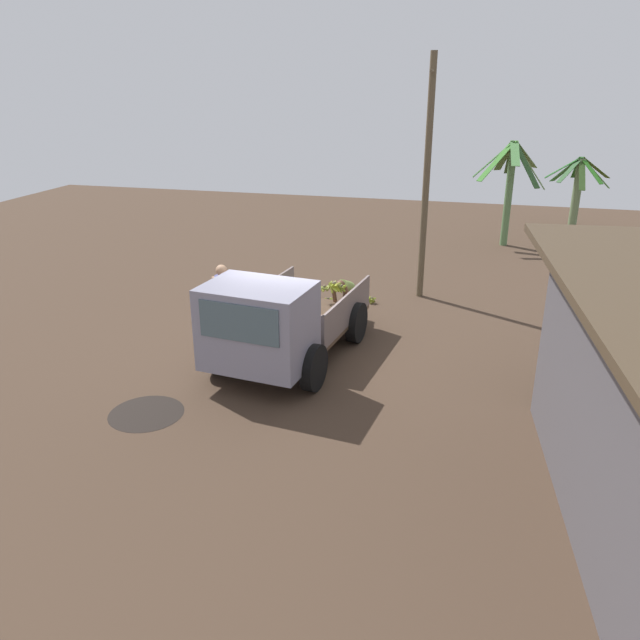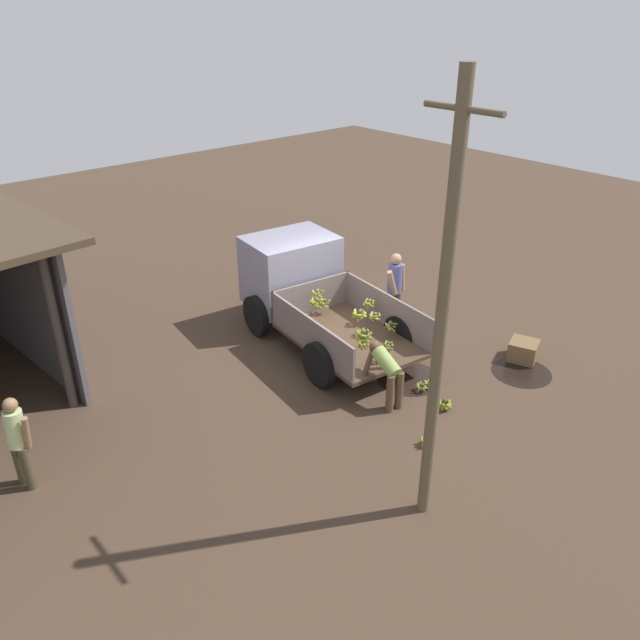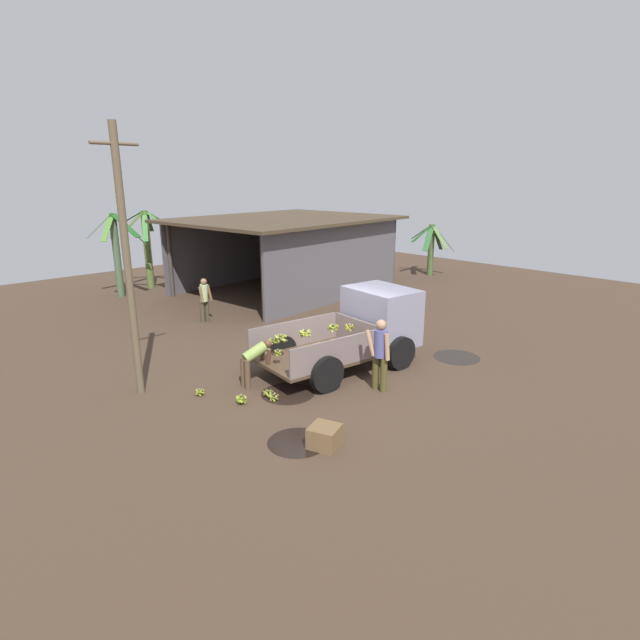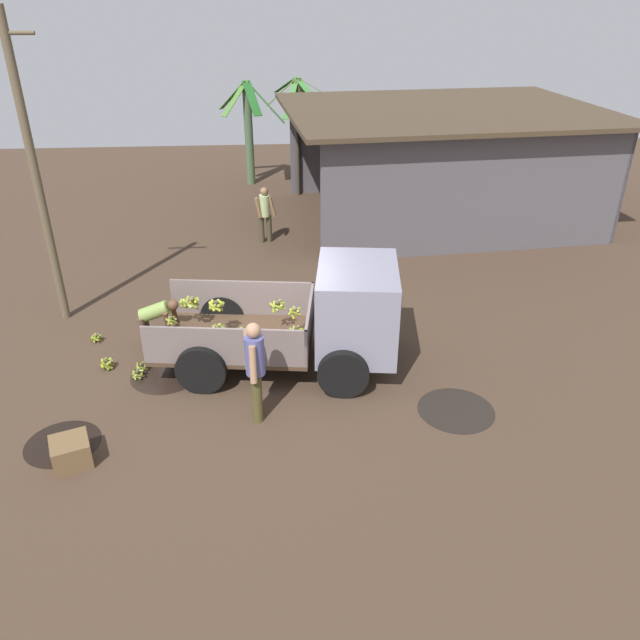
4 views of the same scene
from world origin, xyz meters
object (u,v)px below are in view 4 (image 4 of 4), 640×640
at_px(cargo_truck, 331,315).
at_px(banana_bunch_on_ground_1, 138,374).
at_px(person_worker_loading, 155,319).
at_px(banana_bunch_on_ground_2, 142,366).
at_px(wooden_crate_0, 71,452).
at_px(utility_pole, 36,175).
at_px(banana_bunch_on_ground_3, 107,363).
at_px(banana_bunch_on_ground_0, 96,337).
at_px(person_bystander_near_shed, 265,212).
at_px(person_foreground_visitor, 255,367).

bearing_deg(cargo_truck, banana_bunch_on_ground_1, -168.95).
distance_m(person_worker_loading, banana_bunch_on_ground_1, 1.16).
distance_m(cargo_truck, banana_bunch_on_ground_1, 3.60).
xyz_separation_m(person_worker_loading, banana_bunch_on_ground_2, (-0.19, -0.76, -0.56)).
distance_m(cargo_truck, wooden_crate_0, 4.77).
height_order(cargo_truck, banana_bunch_on_ground_1, cargo_truck).
bearing_deg(utility_pole, banana_bunch_on_ground_3, -58.14).
relative_size(banana_bunch_on_ground_1, banana_bunch_on_ground_2, 0.99).
xyz_separation_m(utility_pole, banana_bunch_on_ground_0, (0.89, -1.11, -2.94)).
bearing_deg(wooden_crate_0, cargo_truck, 30.96).
height_order(person_bystander_near_shed, banana_bunch_on_ground_0, person_bystander_near_shed).
bearing_deg(wooden_crate_0, person_foreground_visitor, 18.90).
distance_m(banana_bunch_on_ground_0, banana_bunch_on_ground_2, 1.58).
bearing_deg(banana_bunch_on_ground_0, person_foreground_visitor, -39.71).
bearing_deg(banana_bunch_on_ground_1, banana_bunch_on_ground_2, 83.21).
bearing_deg(person_foreground_visitor, banana_bunch_on_ground_1, -32.06).
bearing_deg(person_foreground_visitor, banana_bunch_on_ground_0, -41.06).
xyz_separation_m(banana_bunch_on_ground_1, banana_bunch_on_ground_2, (0.03, 0.23, 0.02)).
distance_m(person_worker_loading, banana_bunch_on_ground_0, 1.45).
height_order(person_foreground_visitor, banana_bunch_on_ground_2, person_foreground_visitor).
xyz_separation_m(person_foreground_visitor, banana_bunch_on_ground_2, (-2.11, 1.50, -0.84)).
xyz_separation_m(utility_pole, banana_bunch_on_ground_2, (1.97, -2.27, -2.93)).
height_order(banana_bunch_on_ground_1, banana_bunch_on_ground_3, banana_bunch_on_ground_3).
bearing_deg(utility_pole, person_foreground_visitor, -42.68).
height_order(person_bystander_near_shed, banana_bunch_on_ground_3, person_bystander_near_shed).
relative_size(banana_bunch_on_ground_0, banana_bunch_on_ground_2, 0.91).
bearing_deg(banana_bunch_on_ground_3, person_foreground_visitor, -30.60).
bearing_deg(banana_bunch_on_ground_1, wooden_crate_0, -104.22).
height_order(person_foreground_visitor, banana_bunch_on_ground_3, person_foreground_visitor).
bearing_deg(banana_bunch_on_ground_0, person_worker_loading, -17.26).
bearing_deg(banana_bunch_on_ground_0, utility_pole, 128.60).
distance_m(utility_pole, person_worker_loading, 3.54).
xyz_separation_m(person_foreground_visitor, banana_bunch_on_ground_0, (-3.19, 2.65, -0.86)).
distance_m(person_foreground_visitor, banana_bunch_on_ground_1, 2.63).
relative_size(utility_pole, wooden_crate_0, 11.07).
relative_size(person_bystander_near_shed, banana_bunch_on_ground_2, 6.41).
distance_m(utility_pole, wooden_crate_0, 5.65).
bearing_deg(banana_bunch_on_ground_3, wooden_crate_0, -88.69).
bearing_deg(banana_bunch_on_ground_1, banana_bunch_on_ground_0, 127.34).
distance_m(utility_pole, banana_bunch_on_ground_2, 4.19).
relative_size(banana_bunch_on_ground_0, banana_bunch_on_ground_3, 0.86).
bearing_deg(person_bystander_near_shed, banana_bunch_on_ground_1, -32.77).
distance_m(person_bystander_near_shed, banana_bunch_on_ground_0, 6.19).
height_order(person_foreground_visitor, wooden_crate_0, person_foreground_visitor).
distance_m(person_foreground_visitor, wooden_crate_0, 2.95).
height_order(cargo_truck, wooden_crate_0, cargo_truck).
bearing_deg(cargo_truck, person_bystander_near_shed, 108.08).
relative_size(person_foreground_visitor, banana_bunch_on_ground_3, 6.79).
bearing_deg(cargo_truck, banana_bunch_on_ground_3, -174.52).
xyz_separation_m(person_foreground_visitor, person_worker_loading, (-1.92, 2.26, -0.28)).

